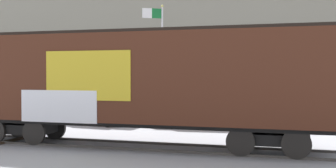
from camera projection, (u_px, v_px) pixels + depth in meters
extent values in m
plane|color=#B2B5BC|center=(156.00, 148.00, 15.17)|extent=(260.00, 260.00, 0.00)
cube|color=#4C4742|center=(130.00, 149.00, 14.64)|extent=(59.95, 2.57, 0.08)
cube|color=#4C4742|center=(144.00, 143.00, 16.02)|extent=(59.95, 2.57, 0.08)
cube|color=#423323|center=(15.00, 140.00, 16.78)|extent=(0.34, 2.51, 0.07)
cube|color=#472316|center=(137.00, 77.00, 15.28)|extent=(14.12, 3.45, 3.00)
cube|color=#2D2823|center=(137.00, 32.00, 15.24)|extent=(13.32, 0.95, 0.24)
cube|color=gold|center=(87.00, 76.00, 14.23)|extent=(3.08, 0.16, 1.65)
cube|color=silver|center=(58.00, 106.00, 14.55)|extent=(2.88, 0.15, 1.10)
cube|color=black|center=(137.00, 122.00, 15.31)|extent=(13.78, 2.14, 0.20)
cube|color=black|center=(26.00, 128.00, 16.62)|extent=(2.15, 1.38, 0.36)
cylinder|color=black|center=(18.00, 126.00, 17.56)|extent=(0.92, 0.16, 0.92)
cylinder|color=black|center=(34.00, 133.00, 15.69)|extent=(0.92, 0.16, 0.92)
cylinder|color=black|center=(55.00, 128.00, 17.08)|extent=(0.92, 0.16, 0.92)
cube|color=black|center=(269.00, 138.00, 14.02)|extent=(2.15, 1.38, 0.36)
cylinder|color=black|center=(240.00, 142.00, 13.57)|extent=(0.92, 0.16, 0.92)
cylinder|color=black|center=(245.00, 135.00, 14.95)|extent=(0.92, 0.16, 0.92)
cylinder|color=black|center=(296.00, 144.00, 13.09)|extent=(0.92, 0.16, 0.92)
cylinder|color=black|center=(296.00, 138.00, 14.47)|extent=(0.92, 0.16, 0.92)
cylinder|color=silver|center=(162.00, 60.00, 28.85)|extent=(0.12, 0.12, 7.09)
sphere|color=#D8CC66|center=(162.00, 6.00, 28.76)|extent=(0.18, 0.18, 0.18)
cube|color=#14662D|center=(152.00, 13.00, 28.59)|extent=(1.16, 0.66, 0.66)
cube|color=white|center=(147.00, 13.00, 28.50)|extent=(0.59, 0.35, 0.66)
cube|color=gray|center=(250.00, 49.00, 72.69)|extent=(113.82, 36.23, 13.77)
cube|color=#B7BABF|center=(92.00, 110.00, 22.36)|extent=(4.87, 2.61, 0.76)
cube|color=#2D333D|center=(88.00, 97.00, 22.42)|extent=(2.30, 2.00, 0.61)
cylinder|color=black|center=(126.00, 117.00, 22.55)|extent=(0.67, 0.32, 0.64)
cylinder|color=black|center=(109.00, 121.00, 20.93)|extent=(0.67, 0.32, 0.64)
cylinder|color=black|center=(77.00, 115.00, 23.81)|extent=(0.67, 0.32, 0.64)
cylinder|color=black|center=(56.00, 118.00, 22.19)|extent=(0.67, 0.32, 0.64)
cube|color=#9E8966|center=(195.00, 114.00, 21.12)|extent=(4.37, 2.01, 0.60)
cube|color=#2D333D|center=(188.00, 101.00, 21.17)|extent=(2.42, 1.76, 0.66)
cylinder|color=black|center=(226.00, 119.00, 21.68)|extent=(0.65, 0.24, 0.64)
cylinder|color=black|center=(223.00, 123.00, 19.95)|extent=(0.65, 0.24, 0.64)
cylinder|color=black|center=(169.00, 118.00, 22.30)|extent=(0.65, 0.24, 0.64)
cylinder|color=black|center=(162.00, 122.00, 20.56)|extent=(0.65, 0.24, 0.64)
cube|color=silver|center=(311.00, 114.00, 20.29)|extent=(4.31, 2.21, 0.75)
cube|color=#2D333D|center=(307.00, 100.00, 20.30)|extent=(2.44, 1.84, 0.61)
cylinder|color=black|center=(279.00, 120.00, 21.33)|extent=(0.66, 0.29, 0.64)
cylinder|color=black|center=(283.00, 124.00, 19.65)|extent=(0.66, 0.29, 0.64)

